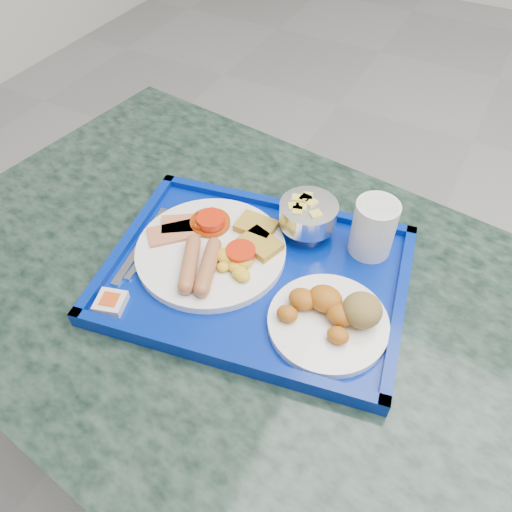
{
  "coord_description": "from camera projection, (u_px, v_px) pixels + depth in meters",
  "views": [
    {
      "loc": [
        -0.64,
        -0.85,
        1.33
      ],
      "look_at": [
        -0.88,
        -0.39,
        0.76
      ],
      "focal_mm": 35.0,
      "sensor_mm": 36.0,
      "label": 1
    }
  ],
  "objects": [
    {
      "name": "juice_cup",
      "position": [
        374.0,
        227.0,
        0.8
      ],
      "size": [
        0.07,
        0.07,
        0.1
      ],
      "color": "silver",
      "rests_on": "tray"
    },
    {
      "name": "tray",
      "position": [
        256.0,
        275.0,
        0.81
      ],
      "size": [
        0.53,
        0.43,
        0.03
      ],
      "rotation": [
        0.0,
        0.0,
        0.18
      ],
      "color": "#031E8B",
      "rests_on": "table"
    },
    {
      "name": "spoon",
      "position": [
        175.0,
        226.0,
        0.87
      ],
      "size": [
        0.04,
        0.19,
        0.01
      ],
      "rotation": [
        0.0,
        0.0,
        0.11
      ],
      "color": "silver",
      "rests_on": "tray"
    },
    {
      "name": "fruit_bowl",
      "position": [
        308.0,
        214.0,
        0.83
      ],
      "size": [
        0.1,
        0.1,
        0.07
      ],
      "color": "silver",
      "rests_on": "tray"
    },
    {
      "name": "table",
      "position": [
        242.0,
        345.0,
        0.94
      ],
      "size": [
        1.22,
        0.9,
        0.71
      ],
      "rotation": [
        0.0,
        0.0,
        -0.13
      ],
      "color": "gray",
      "rests_on": "floor"
    },
    {
      "name": "knife",
      "position": [
        141.0,
        244.0,
        0.85
      ],
      "size": [
        0.05,
        0.19,
        0.0
      ],
      "primitive_type": "cube",
      "rotation": [
        0.0,
        0.0,
        0.18
      ],
      "color": "silver",
      "rests_on": "tray"
    },
    {
      "name": "jam_packet",
      "position": [
        111.0,
        302.0,
        0.76
      ],
      "size": [
        0.05,
        0.05,
        0.02
      ],
      "rotation": [
        0.0,
        0.0,
        0.29
      ],
      "color": "silver",
      "rests_on": "tray"
    },
    {
      "name": "bread_plate",
      "position": [
        333.0,
        316.0,
        0.73
      ],
      "size": [
        0.18,
        0.18,
        0.06
      ],
      "rotation": [
        0.0,
        0.0,
        0.1
      ],
      "color": "white",
      "rests_on": "tray"
    },
    {
      "name": "main_plate",
      "position": [
        215.0,
        249.0,
        0.82
      ],
      "size": [
        0.25,
        0.25,
        0.04
      ],
      "rotation": [
        0.0,
        0.0,
        0.29
      ],
      "color": "white",
      "rests_on": "tray"
    }
  ]
}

